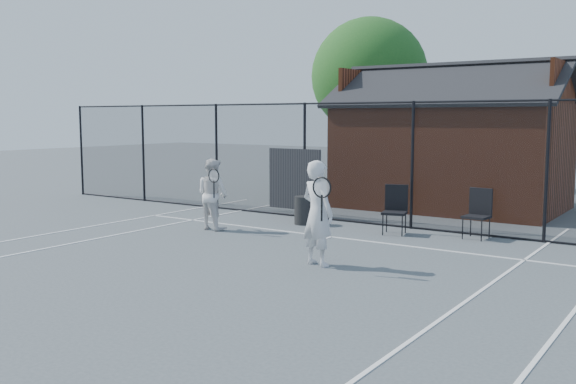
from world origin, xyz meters
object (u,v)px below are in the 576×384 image
Objects in this scene: player_front at (318,213)px; chair_left at (394,211)px; player_back at (213,194)px; waste_bin at (304,210)px; chair_right at (476,214)px; clubhouse at (452,152)px.

player_front reaches higher than chair_left.
waste_bin is (1.39, 1.79, -0.49)m from player_back.
chair_right is 1.54× the size of waste_bin.
waste_bin is (-4.12, -0.50, -0.19)m from chair_right.
player_back is (-3.99, 1.78, -0.11)m from player_front.
player_back is 5.98m from chair_right.
chair_right is at bearing 22.59° from player_back.
player_back reaches higher than chair_left.
player_front reaches higher than waste_bin.
chair_left reaches higher than chair_right.
clubhouse is 3.91× the size of player_back.
player_back is at bearing 155.89° from player_front.
clubhouse reaches higher than player_back.
waste_bin is at bearing 125.91° from player_front.
player_front is 4.46m from waste_bin.
player_front is 1.13× the size of player_back.
clubhouse is at bearing 81.32° from chair_left.
player_back is at bearing -116.44° from clubhouse.
player_front is at bearing -105.50° from chair_right.
chair_right is at bearing -63.61° from clubhouse.
chair_right is at bearing 69.48° from player_front.
player_back is at bearing -169.16° from chair_left.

